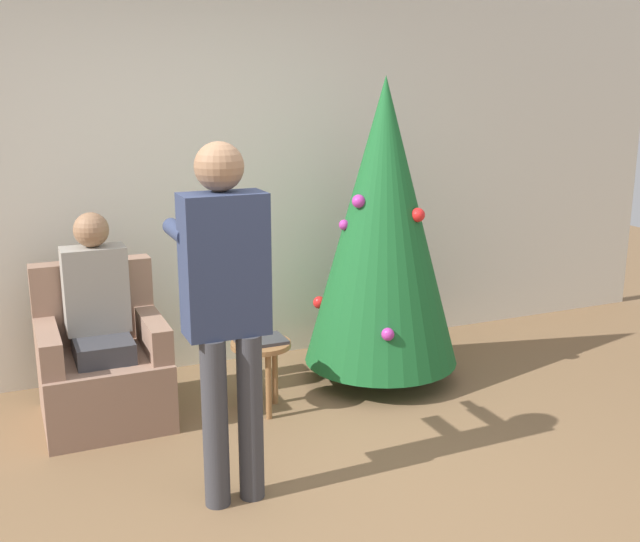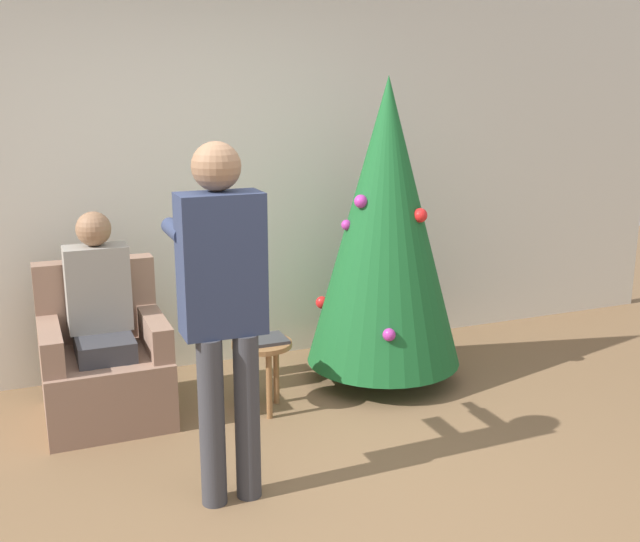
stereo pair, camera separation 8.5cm
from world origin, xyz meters
TOP-DOWN VIEW (x-y plane):
  - ground_plane at (0.00, 0.00)m, footprint 14.00×14.00m
  - wall_back at (0.00, 2.23)m, footprint 8.00×0.06m
  - christmas_tree at (1.11, 1.45)m, footprint 1.01×1.01m
  - armchair at (-0.67, 1.59)m, footprint 0.70×0.73m
  - person_seated at (-0.67, 1.56)m, footprint 0.36×0.46m
  - person_standing at (-0.24, 0.44)m, footprint 0.40×0.57m
  - side_stool at (0.21, 1.29)m, footprint 0.36×0.36m
  - laptop at (0.21, 1.29)m, footprint 0.29×0.21m

SIDE VIEW (x-z plane):
  - ground_plane at x=0.00m, z-range 0.00..0.00m
  - armchair at x=-0.67m, z-range -0.14..0.76m
  - side_stool at x=0.21m, z-range 0.14..0.58m
  - laptop at x=0.21m, z-range 0.44..0.46m
  - person_seated at x=-0.67m, z-range 0.05..1.28m
  - person_standing at x=-0.24m, z-range 0.16..1.85m
  - christmas_tree at x=1.11m, z-range 0.07..2.05m
  - wall_back at x=0.00m, z-range 0.00..2.70m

